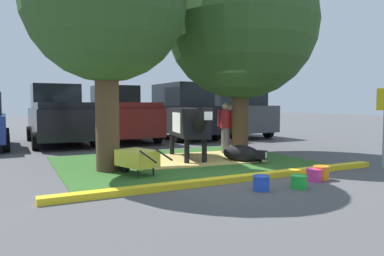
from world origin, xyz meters
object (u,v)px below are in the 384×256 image
(wheelbarrow, at_px, (136,159))
(pickup_truck_maroon, at_px, (120,115))
(bucket_blue, at_px, (261,183))
(bucket_orange, at_px, (321,172))
(suv_dark_grey, at_px, (234,110))
(person_handler, at_px, (226,127))
(bucket_green, at_px, (299,181))
(cow_holstein, at_px, (188,123))
(shade_tree_right, at_px, (241,24))
(suv_black, at_px, (181,111))
(bucket_pink, at_px, (314,175))
(calf_lying, at_px, (242,154))
(shade_tree_left, at_px, (105,1))
(pickup_truck_black, at_px, (59,116))

(wheelbarrow, xyz_separation_m, pickup_truck_maroon, (1.78, 7.70, 0.73))
(bucket_blue, distance_m, bucket_orange, 1.73)
(bucket_blue, height_order, suv_dark_grey, suv_dark_grey)
(person_handler, height_order, suv_dark_grey, suv_dark_grey)
(bucket_green, bearing_deg, cow_holstein, 95.14)
(cow_holstein, distance_m, person_handler, 1.68)
(shade_tree_right, distance_m, bucket_green, 5.95)
(wheelbarrow, relative_size, bucket_blue, 4.84)
(bucket_green, bearing_deg, suv_black, 77.76)
(person_handler, xyz_separation_m, bucket_pink, (-0.47, -4.21, -0.74))
(calf_lying, height_order, bucket_green, calf_lying)
(calf_lying, bearing_deg, wheelbarrow, -172.59)
(person_handler, distance_m, suv_dark_grey, 6.35)
(calf_lying, relative_size, wheelbarrow, 0.81)
(suv_dark_grey, bearing_deg, calf_lying, -121.73)
(calf_lying, distance_m, bucket_green, 3.09)
(cow_holstein, distance_m, bucket_green, 4.17)
(calf_lying, bearing_deg, bucket_orange, -85.31)
(wheelbarrow, xyz_separation_m, bucket_blue, (1.65, -2.37, -0.24))
(bucket_orange, bearing_deg, bucket_pink, -173.23)
(shade_tree_right, relative_size, cow_holstein, 2.06)
(wheelbarrow, height_order, suv_dark_grey, suv_dark_grey)
(bucket_pink, bearing_deg, suv_black, 81.74)
(shade_tree_left, xyz_separation_m, pickup_truck_black, (-0.34, 6.78, -2.88))
(suv_black, distance_m, suv_dark_grey, 2.80)
(shade_tree_right, xyz_separation_m, wheelbarrow, (-3.91, -1.62, -3.68))
(bucket_orange, distance_m, pickup_truck_maroon, 10.07)
(person_handler, distance_m, pickup_truck_maroon, 6.01)
(person_handler, distance_m, bucket_green, 4.77)
(shade_tree_right, distance_m, calf_lying, 4.08)
(bucket_blue, distance_m, suv_dark_grey, 11.10)
(bucket_pink, bearing_deg, cow_holstein, 106.80)
(person_handler, xyz_separation_m, pickup_truck_black, (-4.38, 5.61, 0.24))
(bucket_blue, height_order, pickup_truck_black, pickup_truck_black)
(person_handler, relative_size, bucket_blue, 4.94)
(cow_holstein, bearing_deg, bucket_blue, -95.40)
(person_handler, bearing_deg, calf_lying, -105.75)
(shade_tree_right, xyz_separation_m, person_handler, (-0.31, 0.36, -3.19))
(calf_lying, height_order, suv_black, suv_black)
(wheelbarrow, distance_m, bucket_blue, 2.90)
(calf_lying, xyz_separation_m, suv_dark_grey, (4.15, 6.71, 1.03))
(person_handler, bearing_deg, wheelbarrow, -151.24)
(shade_tree_left, height_order, shade_tree_right, shade_tree_right)
(pickup_truck_maroon, xyz_separation_m, suv_black, (2.72, -0.49, 0.16))
(bucket_pink, bearing_deg, calf_lying, 89.44)
(shade_tree_left, distance_m, bucket_pink, 6.08)
(shade_tree_left, relative_size, bucket_orange, 17.48)
(person_handler, relative_size, wheelbarrow, 1.02)
(shade_tree_left, xyz_separation_m, bucket_orange, (3.82, -3.01, -3.84))
(wheelbarrow, xyz_separation_m, suv_dark_grey, (7.31, 7.12, 0.88))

